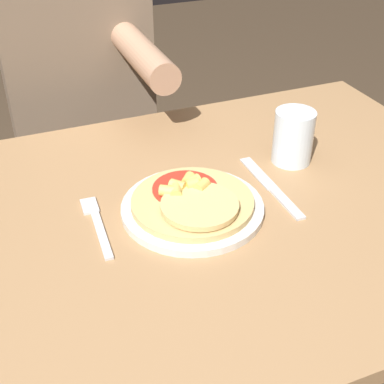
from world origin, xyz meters
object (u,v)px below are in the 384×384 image
(plate, at_px, (192,207))
(knife, at_px, (272,187))
(fork, at_px, (97,222))
(dining_table, at_px, (185,262))
(pizza, at_px, (193,200))
(drinking_glass, at_px, (293,137))
(person_diner, at_px, (81,98))

(plate, distance_m, knife, 0.17)
(fork, bearing_deg, dining_table, -10.99)
(pizza, xyz_separation_m, drinking_glass, (0.25, 0.09, 0.03))
(dining_table, relative_size, plate, 4.88)
(dining_table, distance_m, person_diner, 0.67)
(drinking_glass, relative_size, person_diner, 0.09)
(dining_table, height_order, person_diner, person_diner)
(dining_table, xyz_separation_m, plate, (0.02, 0.00, 0.12))
(pizza, relative_size, person_diner, 0.18)
(fork, distance_m, drinking_glass, 0.42)
(plate, relative_size, drinking_glass, 2.31)
(pizza, relative_size, knife, 0.98)
(knife, bearing_deg, drinking_glass, 41.76)
(dining_table, distance_m, drinking_glass, 0.33)
(person_diner, bearing_deg, drinking_glass, -61.92)
(dining_table, bearing_deg, knife, 3.63)
(pizza, xyz_separation_m, person_diner, (-0.06, 0.67, -0.08))
(pizza, relative_size, drinking_glass, 1.98)
(plate, relative_size, knife, 1.14)
(dining_table, relative_size, person_diner, 1.03)
(pizza, bearing_deg, knife, 4.39)
(pizza, height_order, knife, pizza)
(pizza, height_order, drinking_glass, drinking_glass)
(pizza, distance_m, fork, 0.17)
(plate, xyz_separation_m, knife, (0.17, 0.01, -0.00))
(person_diner, bearing_deg, fork, -99.35)
(fork, relative_size, knife, 0.80)
(fork, xyz_separation_m, person_diner, (0.11, 0.64, -0.06))
(pizza, bearing_deg, dining_table, 175.36)
(dining_table, height_order, fork, fork)
(dining_table, bearing_deg, person_diner, 93.74)
(fork, bearing_deg, drinking_glass, 8.09)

